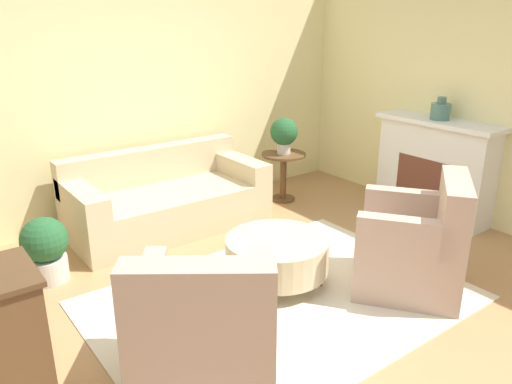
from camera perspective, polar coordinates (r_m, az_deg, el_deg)
ground_plane at (r=4.15m, az=2.95°, el=-12.28°), size 16.00×16.00×0.00m
wall_back at (r=5.78m, az=-13.42°, el=11.11°), size 8.98×0.12×2.80m
wall_right at (r=5.83m, az=25.51°, el=9.85°), size 0.12×9.53×2.80m
rug at (r=4.15m, az=2.95°, el=-12.22°), size 2.93×2.09×0.01m
couch at (r=5.49m, az=-10.18°, el=-0.95°), size 2.07×0.98×0.82m
armchair_left at (r=3.11m, az=-5.91°, el=-16.02°), size 1.15×1.14×0.98m
armchair_right at (r=4.36m, az=17.78°, el=-6.00°), size 1.15×1.14×0.98m
ottoman_table at (r=4.27m, az=2.40°, el=-7.13°), size 0.88×0.88×0.41m
side_table at (r=6.17m, az=3.14°, el=2.73°), size 0.54×0.54×0.60m
fireplace at (r=6.00m, az=19.74°, el=2.81°), size 0.44×1.42×1.12m
vase_mantel_near at (r=5.85m, az=20.35°, el=8.72°), size 0.21×0.21×0.25m
potted_plant_on_side_table at (r=6.06m, az=3.22°, el=6.74°), size 0.33×0.33×0.44m
potted_plant_floor at (r=4.67m, az=-22.94°, el=-5.91°), size 0.40×0.40×0.58m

